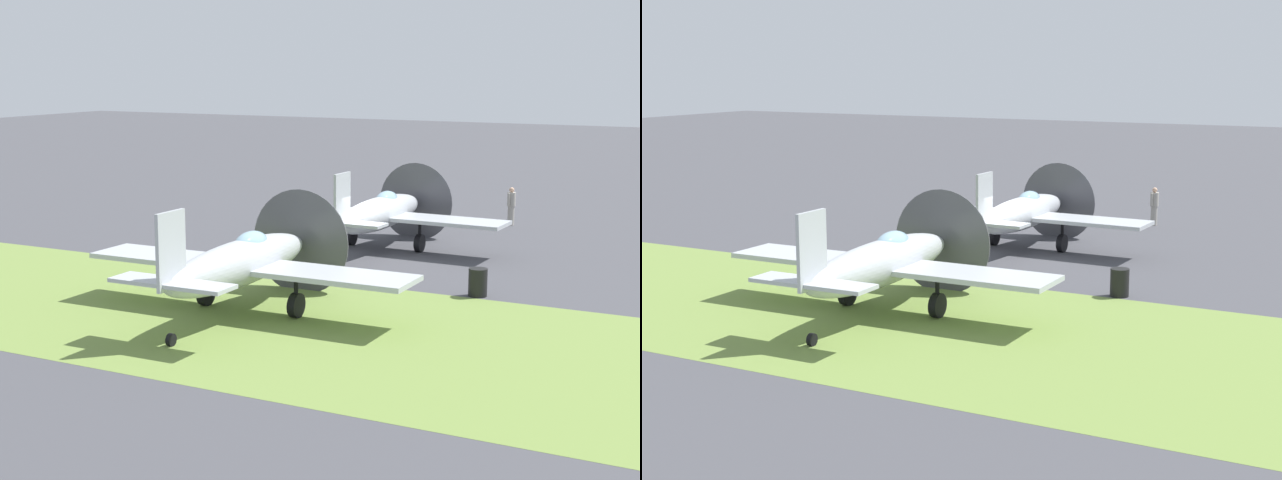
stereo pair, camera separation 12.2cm
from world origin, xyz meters
TOP-DOWN VIEW (x-y plane):
  - ground_plane at (0.00, 0.00)m, footprint 160.00×160.00m
  - grass_verge at (0.00, -9.15)m, footprint 120.00×11.00m
  - airplane_lead at (0.03, 2.19)m, footprint 9.92×7.88m
  - airplane_wingman at (0.40, -8.63)m, footprint 10.40×8.28m
  - ground_crew_chief at (2.89, 10.25)m, footprint 0.38×0.62m
  - fuel_drum at (5.83, -3.31)m, footprint 0.60×0.60m

SIDE VIEW (x-z plane):
  - ground_plane at x=0.00m, z-range 0.00..0.00m
  - grass_verge at x=0.00m, z-range 0.00..0.01m
  - fuel_drum at x=5.83m, z-range 0.00..0.90m
  - ground_crew_chief at x=2.89m, z-range 0.05..1.78m
  - airplane_lead at x=0.03m, z-range -0.29..3.26m
  - airplane_wingman at x=0.40m, z-range -0.30..3.43m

